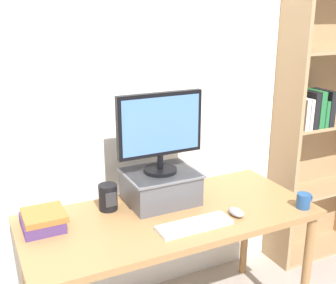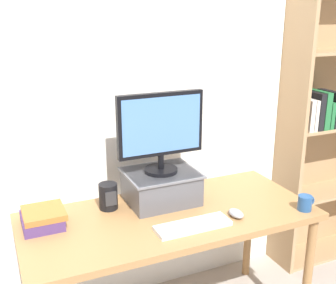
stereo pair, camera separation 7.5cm
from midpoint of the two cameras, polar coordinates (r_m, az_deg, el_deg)
The scene contains 10 objects.
back_wall at distance 2.48m, azimuth -3.39°, elevation 6.40°, with size 7.00×0.08×2.60m.
desk at distance 2.28m, azimuth 1.17°, elevation -11.42°, with size 1.54×0.68×0.75m.
bookshelf_unit at distance 3.15m, azimuth 21.46°, elevation 2.42°, with size 0.76×0.28×2.01m.
riser_box at distance 2.34m, azimuth -0.03°, elevation -5.92°, with size 0.39×0.33×0.18m.
computer_monitor at distance 2.23m, azimuth -0.02°, elevation 1.75°, with size 0.48×0.18×0.44m.
keyboard at distance 2.11m, azimuth 4.43°, elevation -11.22°, with size 0.38×0.12×0.02m.
computer_mouse at distance 2.24m, azimuth 10.17°, elevation -9.50°, with size 0.06×0.10×0.04m.
book_stack at distance 2.19m, azimuth -15.66°, elevation -9.87°, with size 0.21×0.22×0.09m.
coffee_mug at distance 2.39m, azimuth 18.96°, elevation -7.80°, with size 0.10×0.07×0.08m.
desk_speaker at distance 2.28m, azimuth -7.15°, elevation -7.32°, with size 0.10×0.10×0.14m.
Camera 2 is at (-0.82, -1.82, 1.78)m, focal length 45.00 mm.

